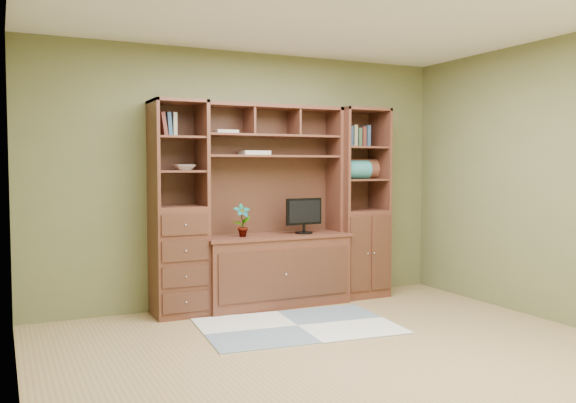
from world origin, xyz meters
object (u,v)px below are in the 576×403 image
center_hutch (276,206)px  right_tower (359,203)px  left_tower (178,208)px  monitor (304,209)px

center_hutch → right_tower: 1.03m
center_hutch → left_tower: same height
center_hutch → monitor: size_ratio=4.07×
left_tower → center_hutch: bearing=-2.3°
left_tower → monitor: left_tower is taller
center_hutch → left_tower: bearing=177.7°
center_hutch → right_tower: same height
left_tower → right_tower: 2.02m
right_tower → monitor: size_ratio=4.07×
center_hutch → right_tower: bearing=2.2°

